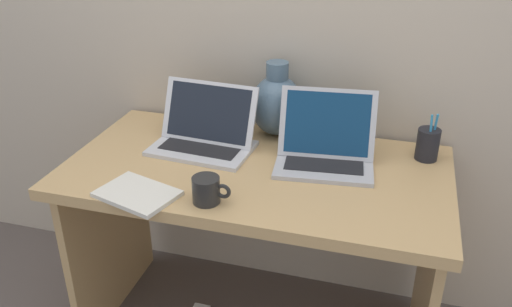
% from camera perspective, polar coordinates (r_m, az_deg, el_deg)
% --- Properties ---
extents(back_wall, '(4.40, 0.04, 2.40)m').
position_cam_1_polar(back_wall, '(2.01, 3.12, 15.12)').
color(back_wall, '#BCAD99').
rests_on(back_wall, ground).
extents(desk, '(1.30, 0.69, 0.75)m').
position_cam_1_polar(desk, '(1.90, 0.00, -6.00)').
color(desk, tan).
rests_on(desk, ground).
extents(laptop_left, '(0.37, 0.26, 0.22)m').
position_cam_1_polar(laptop_left, '(1.94, -5.45, 2.36)').
color(laptop_left, silver).
rests_on(laptop_left, desk).
extents(laptop_right, '(0.35, 0.29, 0.24)m').
position_cam_1_polar(laptop_right, '(1.84, 7.46, 0.92)').
color(laptop_right, '#B2B2B7').
rests_on(laptop_right, desk).
extents(green_vase, '(0.19, 0.19, 0.28)m').
position_cam_1_polar(green_vase, '(2.02, 2.24, 5.35)').
color(green_vase, slate).
rests_on(green_vase, desk).
extents(notebook_stack, '(0.27, 0.23, 0.01)m').
position_cam_1_polar(notebook_stack, '(1.69, -12.59, -4.23)').
color(notebook_stack, silver).
rests_on(notebook_stack, desk).
extents(coffee_mug, '(0.12, 0.08, 0.08)m').
position_cam_1_polar(coffee_mug, '(1.61, -5.28, -3.91)').
color(coffee_mug, black).
rests_on(coffee_mug, desk).
extents(pen_cup, '(0.08, 0.08, 0.17)m').
position_cam_1_polar(pen_cup, '(1.94, 17.91, 0.97)').
color(pen_cup, black).
rests_on(pen_cup, desk).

